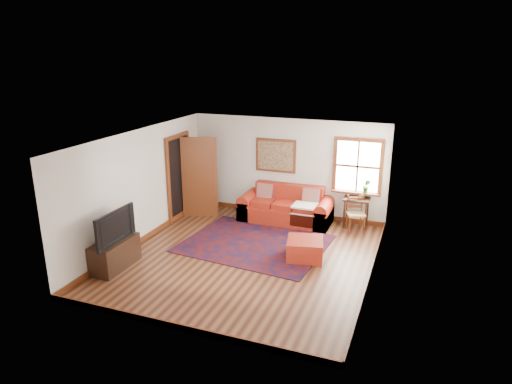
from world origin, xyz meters
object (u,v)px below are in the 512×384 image
at_px(red_leather_sofa, 286,210).
at_px(media_cabinet, 115,254).
at_px(ladder_back_chair, 355,212).
at_px(red_ottoman, 305,249).
at_px(side_table, 357,203).

height_order(red_leather_sofa, media_cabinet, red_leather_sofa).
bearing_deg(media_cabinet, ladder_back_chair, 41.57).
bearing_deg(red_leather_sofa, red_ottoman, -62.54).
relative_size(side_table, media_cabinet, 0.69).
distance_m(red_leather_sofa, red_ottoman, 2.15).
distance_m(side_table, media_cabinet, 5.60).
height_order(red_leather_sofa, red_ottoman, red_leather_sofa).
xyz_separation_m(red_ottoman, ladder_back_chair, (0.71, 1.89, 0.25)).
distance_m(red_ottoman, ladder_back_chair, 2.04).
bearing_deg(media_cabinet, red_leather_sofa, 56.82).
distance_m(ladder_back_chair, media_cabinet, 5.45).
xyz_separation_m(ladder_back_chair, media_cabinet, (-4.08, -3.62, -0.17)).
xyz_separation_m(red_leather_sofa, media_cabinet, (-2.38, -3.63, -0.00)).
xyz_separation_m(red_ottoman, media_cabinet, (-3.37, -1.72, 0.08)).
height_order(ladder_back_chair, media_cabinet, ladder_back_chair).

